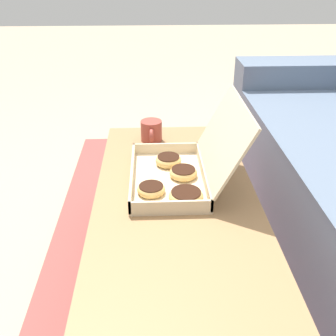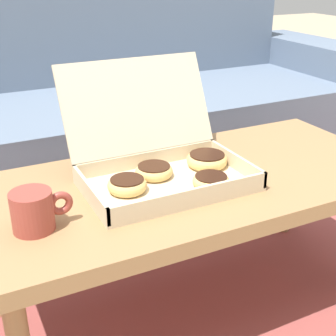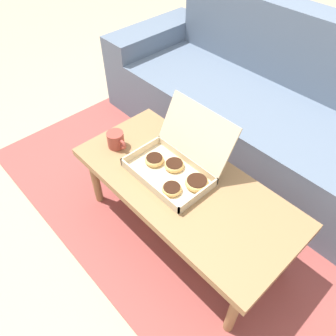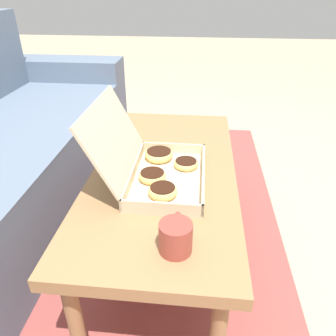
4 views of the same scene
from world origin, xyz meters
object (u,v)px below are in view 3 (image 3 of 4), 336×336
at_px(couch, 285,122).
at_px(pastry_box, 178,164).
at_px(coffee_mug, 116,140).
at_px(coffee_table, 184,189).

xyz_separation_m(couch, pastry_box, (-0.07, -0.85, 0.16)).
bearing_deg(coffee_mug, couch, 66.42).
distance_m(couch, coffee_mug, 1.05).
relative_size(coffee_table, coffee_mug, 8.70).
distance_m(couch, pastry_box, 0.86).
xyz_separation_m(pastry_box, coffee_mug, (-0.34, -0.10, -0.01)).
bearing_deg(couch, pastry_box, -94.76).
bearing_deg(coffee_table, pastry_box, 158.88).
xyz_separation_m(coffee_table, pastry_box, (-0.07, 0.03, 0.09)).
bearing_deg(couch, coffee_table, -90.00).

